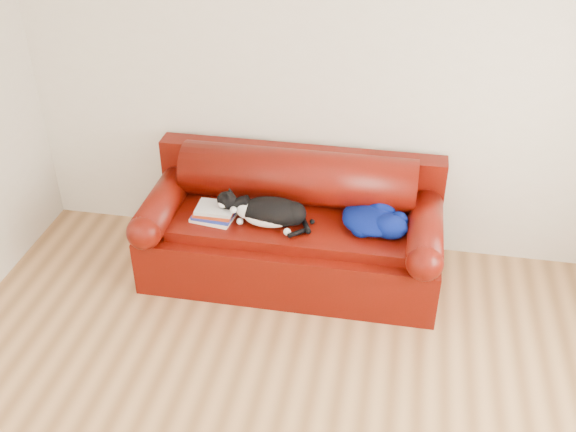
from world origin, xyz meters
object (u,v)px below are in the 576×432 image
(book_stack, at_px, (215,213))
(blanket, at_px, (374,219))
(sofa_base, at_px, (292,247))
(cat, at_px, (271,213))

(book_stack, xyz_separation_m, blanket, (1.10, 0.09, 0.02))
(sofa_base, bearing_deg, book_stack, -167.08)
(blanket, bearing_deg, book_stack, -175.32)
(cat, xyz_separation_m, blanket, (0.70, 0.09, -0.03))
(blanket, bearing_deg, cat, -172.97)
(sofa_base, height_order, cat, cat)
(sofa_base, bearing_deg, blanket, -3.05)
(sofa_base, bearing_deg, cat, -136.67)
(book_stack, relative_size, cat, 0.47)
(book_stack, distance_m, blanket, 1.11)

